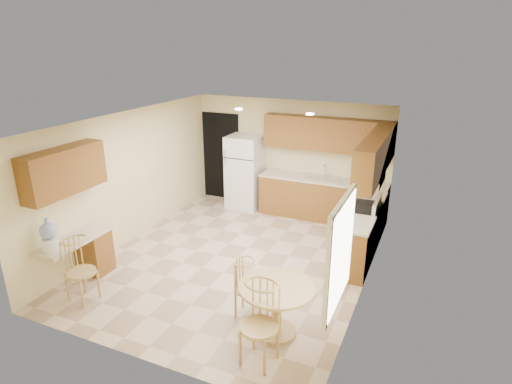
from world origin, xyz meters
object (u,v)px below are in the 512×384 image
at_px(chair_table_a, 245,285).
at_px(chair_table_b, 256,322).
at_px(refrigerator, 245,172).
at_px(water_crock, 49,236).
at_px(chair_desk, 75,267).
at_px(stove, 359,229).
at_px(dining_table, 277,303).

xyz_separation_m(chair_table_a, chair_table_b, (0.54, -0.85, 0.13)).
xyz_separation_m(refrigerator, water_crock, (-1.05, -4.52, 0.16)).
xyz_separation_m(chair_table_a, chair_desk, (-2.41, -0.69, 0.09)).
distance_m(chair_table_a, chair_desk, 2.51).
height_order(stove, dining_table, stove).
bearing_deg(chair_table_a, dining_table, 69.24).
height_order(stove, chair_desk, stove).
bearing_deg(chair_table_a, water_crock, -80.06).
relative_size(chair_table_a, chair_desk, 0.85).
bearing_deg(chair_desk, stove, 139.38).
xyz_separation_m(dining_table, chair_desk, (-2.95, -0.52, 0.12)).
bearing_deg(chair_desk, dining_table, 105.72).
relative_size(chair_table_b, water_crock, 2.05).
bearing_deg(chair_table_b, chair_desk, 2.59).
distance_m(refrigerator, chair_table_b, 5.26).
height_order(refrigerator, stove, refrigerator).
bearing_deg(dining_table, refrigerator, 120.31).
distance_m(stove, chair_table_b, 3.53).
distance_m(dining_table, water_crock, 3.48).
xyz_separation_m(refrigerator, chair_desk, (-0.60, -4.54, -0.24)).
height_order(dining_table, chair_table_a, chair_table_a).
xyz_separation_m(dining_table, chair_table_b, (0.00, -0.68, 0.17)).
distance_m(dining_table, chair_table_a, 0.56).
relative_size(stove, chair_table_b, 1.03).
relative_size(dining_table, chair_table_a, 1.18).
height_order(chair_table_a, water_crock, water_crock).
relative_size(stove, chair_desk, 1.11).
bearing_deg(dining_table, chair_table_a, 162.45).
height_order(refrigerator, chair_table_b, refrigerator).
xyz_separation_m(stove, chair_desk, (-3.47, -3.32, 0.13)).
relative_size(chair_table_a, water_crock, 1.62).
bearing_deg(water_crock, chair_table_b, -3.05).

